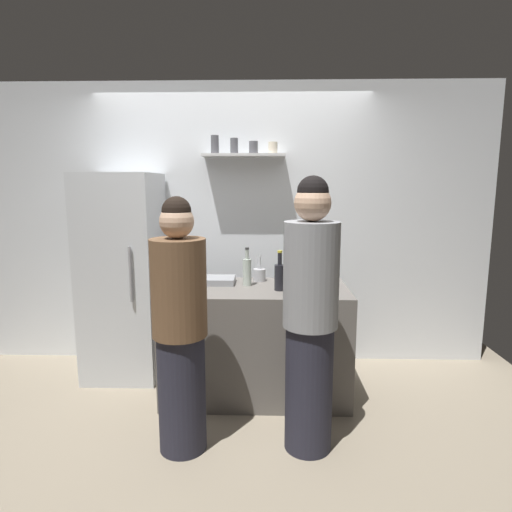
% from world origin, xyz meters
% --- Properties ---
extents(ground_plane, '(5.28, 5.28, 0.00)m').
position_xyz_m(ground_plane, '(0.00, 0.00, 0.00)').
color(ground_plane, gray).
extents(back_wall_assembly, '(4.80, 0.32, 2.60)m').
position_xyz_m(back_wall_assembly, '(0.00, 1.25, 1.30)').
color(back_wall_assembly, white).
rests_on(back_wall_assembly, ground).
extents(refrigerator, '(0.63, 0.69, 1.78)m').
position_xyz_m(refrigerator, '(-0.94, 0.85, 0.89)').
color(refrigerator, silver).
rests_on(refrigerator, ground).
extents(counter, '(1.45, 0.73, 0.88)m').
position_xyz_m(counter, '(0.23, 0.49, 0.44)').
color(counter, '#66605B').
rests_on(counter, ground).
extents(baking_pan, '(0.34, 0.24, 0.05)m').
position_xyz_m(baking_pan, '(-0.11, 0.62, 0.91)').
color(baking_pan, gray).
rests_on(baking_pan, counter).
extents(utensil_holder, '(0.10, 0.10, 0.22)m').
position_xyz_m(utensil_holder, '(0.26, 0.72, 0.94)').
color(utensil_holder, '#B2B2B7').
rests_on(utensil_holder, counter).
extents(wine_bottle_pale_glass, '(0.07, 0.07, 0.31)m').
position_xyz_m(wine_bottle_pale_glass, '(0.16, 0.55, 1.00)').
color(wine_bottle_pale_glass, '#B2BFB2').
rests_on(wine_bottle_pale_glass, counter).
extents(wine_bottle_dark_glass, '(0.08, 0.08, 0.31)m').
position_xyz_m(wine_bottle_dark_glass, '(0.42, 0.40, 1.00)').
color(wine_bottle_dark_glass, black).
rests_on(wine_bottle_dark_glass, counter).
extents(wine_bottle_amber_glass, '(0.07, 0.07, 0.29)m').
position_xyz_m(wine_bottle_amber_glass, '(0.62, 0.22, 0.99)').
color(wine_bottle_amber_glass, '#472814').
rests_on(wine_bottle_amber_glass, counter).
extents(wine_bottle_green_glass, '(0.08, 0.08, 0.34)m').
position_xyz_m(wine_bottle_green_glass, '(0.57, 0.46, 1.01)').
color(wine_bottle_green_glass, '#19471E').
rests_on(wine_bottle_green_glass, counter).
extents(water_bottle_plastic, '(0.08, 0.08, 0.22)m').
position_xyz_m(water_bottle_plastic, '(0.81, 0.54, 0.98)').
color(water_bottle_plastic, silver).
rests_on(water_bottle_plastic, counter).
extents(person_brown_jacket, '(0.34, 0.34, 1.62)m').
position_xyz_m(person_brown_jacket, '(-0.21, -0.28, 0.80)').
color(person_brown_jacket, '#262633').
rests_on(person_brown_jacket, ground).
extents(person_grey_hoodie, '(0.34, 0.34, 1.74)m').
position_xyz_m(person_grey_hoodie, '(0.59, -0.25, 0.86)').
color(person_grey_hoodie, '#262633').
rests_on(person_grey_hoodie, ground).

